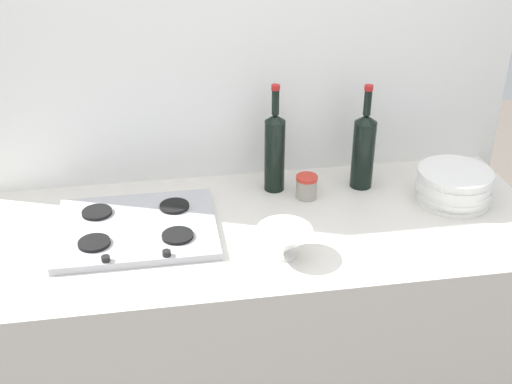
{
  "coord_description": "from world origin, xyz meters",
  "views": [
    {
      "loc": [
        -0.28,
        -1.71,
        1.99
      ],
      "look_at": [
        0.0,
        0.0,
        1.02
      ],
      "focal_mm": 46.58,
      "sensor_mm": 36.0,
      "label": 1
    }
  ],
  "objects_px": {
    "mixing_bowl": "(284,241)",
    "wine_bottle_mid_left": "(275,150)",
    "plate_stack": "(454,185)",
    "wine_bottle_leftmost": "(364,149)",
    "condiment_jar_front": "(307,187)",
    "stovetop_hob": "(137,228)"
  },
  "relations": [
    {
      "from": "mixing_bowl",
      "to": "wine_bottle_mid_left",
      "type": "bearing_deg",
      "value": 83.47
    },
    {
      "from": "mixing_bowl",
      "to": "plate_stack",
      "type": "bearing_deg",
      "value": 20.14
    },
    {
      "from": "plate_stack",
      "to": "wine_bottle_leftmost",
      "type": "relative_size",
      "value": 0.68
    },
    {
      "from": "wine_bottle_mid_left",
      "to": "plate_stack",
      "type": "bearing_deg",
      "value": -17.08
    },
    {
      "from": "wine_bottle_mid_left",
      "to": "condiment_jar_front",
      "type": "xyz_separation_m",
      "value": [
        0.09,
        -0.07,
        -0.1
      ]
    },
    {
      "from": "stovetop_hob",
      "to": "plate_stack",
      "type": "xyz_separation_m",
      "value": [
        1.02,
        0.03,
        0.04
      ]
    },
    {
      "from": "wine_bottle_mid_left",
      "to": "mixing_bowl",
      "type": "bearing_deg",
      "value": -96.53
    },
    {
      "from": "stovetop_hob",
      "to": "mixing_bowl",
      "type": "xyz_separation_m",
      "value": [
        0.42,
        -0.2,
        0.04
      ]
    },
    {
      "from": "wine_bottle_mid_left",
      "to": "mixing_bowl",
      "type": "distance_m",
      "value": 0.41
    },
    {
      "from": "condiment_jar_front",
      "to": "mixing_bowl",
      "type": "bearing_deg",
      "value": -113.52
    },
    {
      "from": "plate_stack",
      "to": "mixing_bowl",
      "type": "height_order",
      "value": "plate_stack"
    },
    {
      "from": "wine_bottle_mid_left",
      "to": "mixing_bowl",
      "type": "xyz_separation_m",
      "value": [
        -0.05,
        -0.4,
        -0.1
      ]
    },
    {
      "from": "condiment_jar_front",
      "to": "wine_bottle_leftmost",
      "type": "bearing_deg",
      "value": 13.73
    },
    {
      "from": "plate_stack",
      "to": "condiment_jar_front",
      "type": "distance_m",
      "value": 0.48
    },
    {
      "from": "wine_bottle_mid_left",
      "to": "mixing_bowl",
      "type": "height_order",
      "value": "wine_bottle_mid_left"
    },
    {
      "from": "stovetop_hob",
      "to": "condiment_jar_front",
      "type": "height_order",
      "value": "condiment_jar_front"
    },
    {
      "from": "plate_stack",
      "to": "wine_bottle_leftmost",
      "type": "height_order",
      "value": "wine_bottle_leftmost"
    },
    {
      "from": "wine_bottle_mid_left",
      "to": "stovetop_hob",
      "type": "bearing_deg",
      "value": -156.55
    },
    {
      "from": "wine_bottle_leftmost",
      "to": "wine_bottle_mid_left",
      "type": "relative_size",
      "value": 0.97
    },
    {
      "from": "stovetop_hob",
      "to": "mixing_bowl",
      "type": "distance_m",
      "value": 0.46
    },
    {
      "from": "stovetop_hob",
      "to": "wine_bottle_mid_left",
      "type": "height_order",
      "value": "wine_bottle_mid_left"
    },
    {
      "from": "stovetop_hob",
      "to": "wine_bottle_leftmost",
      "type": "xyz_separation_m",
      "value": [
        0.76,
        0.17,
        0.12
      ]
    }
  ]
}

